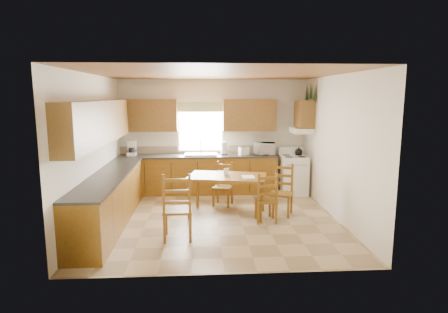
{
  "coord_description": "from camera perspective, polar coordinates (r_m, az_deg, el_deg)",
  "views": [
    {
      "loc": [
        -0.3,
        -6.83,
        2.32
      ],
      "look_at": [
        0.15,
        0.3,
        1.15
      ],
      "focal_mm": 30.0,
      "sensor_mm": 36.0,
      "label": 1
    }
  ],
  "objects": [
    {
      "name": "backsplash",
      "position": [
        9.16,
        -4.04,
        1.06
      ],
      "size": [
        3.75,
        0.01,
        0.18
      ],
      "primitive_type": "cube",
      "color": "gray",
      "rests_on": "counter_back"
    },
    {
      "name": "dining_table",
      "position": [
        7.33,
        0.49,
        -5.93
      ],
      "size": [
        1.62,
        1.14,
        0.79
      ],
      "primitive_type": "cube",
      "rotation": [
        0.0,
        0.0,
        -0.22
      ],
      "color": "brown",
      "rests_on": "floor"
    },
    {
      "name": "table_card",
      "position": [
        7.28,
        0.33,
        -2.32
      ],
      "size": [
        0.1,
        0.03,
        0.13
      ],
      "primitive_type": "cube",
      "rotation": [
        0.0,
        0.0,
        0.1
      ],
      "color": "white",
      "rests_on": "dining_table"
    },
    {
      "name": "window_pane",
      "position": [
        9.08,
        -3.6,
        4.42
      ],
      "size": [
        1.05,
        0.01,
        1.1
      ],
      "primitive_type": "cube",
      "color": "white",
      "rests_on": "wall_back"
    },
    {
      "name": "counter_back",
      "position": [
        8.89,
        -4.04,
        0.09
      ],
      "size": [
        3.75,
        0.63,
        0.04
      ],
      "primitive_type": "cube",
      "color": "#34312E",
      "rests_on": "lower_cab_back"
    },
    {
      "name": "chair_far_right",
      "position": [
        7.37,
        8.7,
        -5.12
      ],
      "size": [
        0.54,
        0.53,
        0.99
      ],
      "primitive_type": "cube",
      "rotation": [
        0.0,
        0.0,
        -0.41
      ],
      "color": "brown",
      "rests_on": "floor"
    },
    {
      "name": "lower_cab_back",
      "position": [
        8.98,
        -4.01,
        -2.81
      ],
      "size": [
        3.75,
        0.6,
        0.88
      ],
      "primitive_type": "cube",
      "color": "brown",
      "rests_on": "floor"
    },
    {
      "name": "toaster",
      "position": [
        8.89,
        3.03,
        0.82
      ],
      "size": [
        0.26,
        0.22,
        0.18
      ],
      "primitive_type": "cube",
      "rotation": [
        0.0,
        0.0,
        0.42
      ],
      "color": "white",
      "rests_on": "counter_back"
    },
    {
      "name": "wall_right",
      "position": [
        7.35,
        16.72,
        1.33
      ],
      "size": [
        4.5,
        4.5,
        0.0
      ],
      "primitive_type": "plane",
      "color": "silver",
      "rests_on": "floor"
    },
    {
      "name": "pine_decal_a",
      "position": [
        8.53,
        13.69,
        9.45
      ],
      "size": [
        0.22,
        0.22,
        0.36
      ],
      "primitive_type": "cone",
      "color": "#1B421A",
      "rests_on": "wall_right"
    },
    {
      "name": "range_hood",
      "position": [
        8.83,
        11.74,
        3.91
      ],
      "size": [
        0.44,
        0.62,
        0.12
      ],
      "primitive_type": "cube",
      "color": "white",
      "rests_on": "wall_right"
    },
    {
      "name": "chair_far_left",
      "position": [
        7.94,
        -0.17,
        -4.27
      ],
      "size": [
        0.48,
        0.47,
        0.91
      ],
      "primitive_type": "cube",
      "rotation": [
        0.0,
        0.0,
        -0.34
      ],
      "color": "brown",
      "rests_on": "floor"
    },
    {
      "name": "upper_cab_back_right",
      "position": [
        9.0,
        3.84,
        6.32
      ],
      "size": [
        1.25,
        0.33,
        0.75
      ],
      "primitive_type": "cube",
      "color": "brown",
      "rests_on": "wall_back"
    },
    {
      "name": "lower_cab_left",
      "position": [
        7.13,
        -16.96,
        -6.4
      ],
      "size": [
        0.6,
        3.6,
        0.88
      ],
      "primitive_type": "cube",
      "color": "brown",
      "rests_on": "floor"
    },
    {
      "name": "ceiling",
      "position": [
        6.84,
        -1.12,
        12.48
      ],
      "size": [
        4.5,
        4.5,
        0.0
      ],
      "primitive_type": "plane",
      "color": "brown",
      "rests_on": "floor"
    },
    {
      "name": "floor",
      "position": [
        7.22,
        -1.05,
        -9.45
      ],
      "size": [
        4.5,
        4.5,
        0.0
      ],
      "primitive_type": "plane",
      "color": "tan",
      "rests_on": "ground"
    },
    {
      "name": "wall_front",
      "position": [
        4.69,
        0.12,
        -2.64
      ],
      "size": [
        4.5,
        4.5,
        0.0
      ],
      "primitive_type": "plane",
      "color": "silver",
      "rests_on": "floor"
    },
    {
      "name": "window_frame",
      "position": [
        9.08,
        -3.6,
        4.42
      ],
      "size": [
        1.13,
        0.02,
        1.18
      ],
      "primitive_type": "cube",
      "color": "white",
      "rests_on": "wall_back"
    },
    {
      "name": "chair_near_right",
      "position": [
        6.98,
        6.42,
        -6.16
      ],
      "size": [
        0.39,
        0.37,
        0.93
      ],
      "primitive_type": "cube",
      "rotation": [
        0.0,
        0.0,
        3.14
      ],
      "color": "brown",
      "rests_on": "floor"
    },
    {
      "name": "counter_left",
      "position": [
        7.02,
        -17.14,
        -2.78
      ],
      "size": [
        0.63,
        3.6,
        0.04
      ],
      "primitive_type": "cube",
      "color": "#34312E",
      "rests_on": "lower_cab_left"
    },
    {
      "name": "pine_decal_c",
      "position": [
        9.15,
        12.49,
        9.46
      ],
      "size": [
        0.22,
        0.22,
        0.36
      ],
      "primitive_type": "cone",
      "color": "#1B421A",
      "rests_on": "wall_right"
    },
    {
      "name": "upper_cab_stove",
      "position": [
        8.81,
        12.14,
        6.37
      ],
      "size": [
        0.33,
        0.62,
        0.62
      ],
      "primitive_type": "cube",
      "color": "brown",
      "rests_on": "wall_right"
    },
    {
      "name": "upper_cab_back_left",
      "position": [
        9.01,
        -11.63,
        6.16
      ],
      "size": [
        1.41,
        0.33,
        0.75
      ],
      "primitive_type": "cube",
      "color": "brown",
      "rests_on": "wall_back"
    },
    {
      "name": "table_paper",
      "position": [
        7.14,
        3.72,
        -3.09
      ],
      "size": [
        0.24,
        0.32,
        0.0
      ],
      "primitive_type": "cube",
      "rotation": [
        0.0,
        0.0,
        0.04
      ],
      "color": "white",
      "rests_on": "dining_table"
    },
    {
      "name": "pine_decal_b",
      "position": [
        8.84,
        13.08,
        9.72
      ],
      "size": [
        0.22,
        0.22,
        0.36
      ],
      "primitive_type": "cone",
      "color": "#1B421A",
      "rests_on": "wall_right"
    },
    {
      "name": "sink_basin",
      "position": [
        8.89,
        -3.56,
        0.35
      ],
      "size": [
        0.75,
        0.45,
        0.04
      ],
      "primitive_type": "cube",
      "color": "silver",
      "rests_on": "counter_back"
    },
    {
      "name": "coffeemaker",
      "position": [
        9.05,
        -13.88,
        1.15
      ],
      "size": [
        0.19,
        0.23,
        0.32
      ],
      "primitive_type": "cube",
      "rotation": [
        0.0,
        0.0,
        0.02
      ],
      "color": "white",
      "rests_on": "counter_back"
    },
    {
      "name": "chair_near_left",
      "position": [
        6.15,
        -7.1,
        -7.45
      ],
      "size": [
        0.47,
        0.45,
        1.11
      ],
      "primitive_type": "cube",
      "rotation": [
        0.0,
        0.0,
        3.16
      ],
      "color": "brown",
      "rests_on": "floor"
    },
    {
      "name": "window_valance",
      "position": [
        9.02,
        -3.64,
        7.57
      ],
      "size": [
        1.19,
        0.01,
        0.24
      ],
      "primitive_type": "cube",
      "color": "#557038",
      "rests_on": "wall_back"
    },
    {
      "name": "wall_back",
      "position": [
        9.13,
        -1.71,
        3.2
      ],
      "size": [
        4.5,
        4.5,
        0.0
      ],
      "primitive_type": "plane",
      "color": "silver",
      "rests_on": "floor"
    },
    {
      "name": "stove",
      "position": [
        8.99,
        10.52,
        -2.87
      ],
      "size": [
        0.61,
        0.63,
        0.9
      ],
      "primitive_type": "cube",
      "rotation": [
        0.0,
        0.0,
        -0.02
      ],
      "color": "white",
      "rests_on": "floor"
    },
    {
      "name": "microwave",
      "position": [
        9.0,
        6.15,
        1.22
      ],
      "size": [
        0.51,
        0.4,
        0.29
      ],
      "primitive_type": "imported",
      "rotation": [
        0.0,
        0.0,
        -0.12
      ],
      "color": "white",
      "rests_on": "counter_back"
    },
    {
      "name": "paper_towel",
      "position": [
        8.9,
        -0.04,
        1.25
      ],
      "size": [
        0.15,
        0.15,
        0.31
      ],
      "primitive_type": "cylinder",
      "rotation": [
        0.0,
        0.0,
        -0.16
      ],
      "color": "white",
      "rests_on": "counter_back"
    },
    {
      "name": "wall_left",
      "position": [
        7.17,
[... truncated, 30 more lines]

